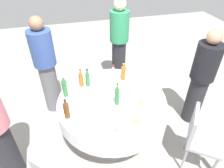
% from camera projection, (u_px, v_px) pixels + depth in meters
% --- Properties ---
extents(ground_plane, '(10.00, 10.00, 0.00)m').
position_uv_depth(ground_plane, '(112.00, 134.00, 3.13)').
color(ground_plane, gray).
extents(dining_table, '(1.46, 1.46, 0.74)m').
position_uv_depth(dining_table, '(112.00, 106.00, 2.78)').
color(dining_table, white).
rests_on(dining_table, ground_plane).
extents(bottle_amber_far, '(0.07, 0.07, 0.27)m').
position_uv_depth(bottle_amber_far, '(81.00, 79.00, 2.83)').
color(bottle_amber_far, '#8C5619').
rests_on(bottle_amber_far, dining_table).
extents(bottle_clear_near, '(0.06, 0.06, 0.28)m').
position_uv_depth(bottle_clear_near, '(113.00, 74.00, 2.90)').
color(bottle_clear_near, silver).
rests_on(bottle_clear_near, dining_table).
extents(bottle_amber_north, '(0.07, 0.07, 0.27)m').
position_uv_depth(bottle_amber_north, '(123.00, 72.00, 2.95)').
color(bottle_amber_north, '#8C5619').
rests_on(bottle_amber_north, dining_table).
extents(bottle_brown_mid, '(0.07, 0.07, 0.27)m').
position_uv_depth(bottle_brown_mid, '(66.00, 109.00, 2.34)').
color(bottle_brown_mid, '#593314').
rests_on(bottle_brown_mid, dining_table).
extents(bottle_green_south, '(0.06, 0.06, 0.32)m').
position_uv_depth(bottle_green_south, '(117.00, 95.00, 2.51)').
color(bottle_green_south, '#2D6B38').
rests_on(bottle_green_south, dining_table).
extents(bottle_green_east, '(0.06, 0.06, 0.27)m').
position_uv_depth(bottle_green_east, '(88.00, 78.00, 2.83)').
color(bottle_green_east, '#2D6B38').
rests_on(bottle_green_east, dining_table).
extents(bottle_green_rear, '(0.07, 0.07, 0.32)m').
position_uv_depth(bottle_green_rear, '(65.00, 87.00, 2.63)').
color(bottle_green_rear, '#2D6B38').
rests_on(bottle_green_rear, dining_table).
extents(wine_glass_mid, '(0.07, 0.07, 0.14)m').
position_uv_depth(wine_glass_mid, '(121.00, 93.00, 2.63)').
color(wine_glass_mid, white).
rests_on(wine_glass_mid, dining_table).
extents(wine_glass_south, '(0.06, 0.06, 0.15)m').
position_uv_depth(wine_glass_south, '(95.00, 112.00, 2.33)').
color(wine_glass_south, white).
rests_on(wine_glass_south, dining_table).
extents(wine_glass_east, '(0.07, 0.07, 0.15)m').
position_uv_depth(wine_glass_east, '(131.00, 89.00, 2.67)').
color(wine_glass_east, white).
rests_on(wine_glass_east, dining_table).
extents(wine_glass_rear, '(0.07, 0.07, 0.16)m').
position_uv_depth(wine_glass_rear, '(119.00, 126.00, 2.15)').
color(wine_glass_rear, white).
rests_on(wine_glass_rear, dining_table).
extents(wine_glass_front, '(0.06, 0.06, 0.15)m').
position_uv_depth(wine_glass_front, '(110.00, 102.00, 2.47)').
color(wine_glass_front, white).
rests_on(wine_glass_front, dining_table).
extents(plate_front, '(0.21, 0.21, 0.04)m').
position_uv_depth(plate_front, '(91.00, 98.00, 2.67)').
color(plate_front, white).
rests_on(plate_front, dining_table).
extents(plate_left, '(0.24, 0.24, 0.04)m').
position_uv_depth(plate_left, '(141.00, 103.00, 2.59)').
color(plate_left, white).
rests_on(plate_left, dining_table).
extents(plate_outer, '(0.24, 0.24, 0.04)m').
position_uv_depth(plate_outer, '(136.00, 122.00, 2.33)').
color(plate_outer, white).
rests_on(plate_outer, dining_table).
extents(knife_near, '(0.11, 0.16, 0.00)m').
position_uv_depth(knife_near, '(116.00, 91.00, 2.79)').
color(knife_near, silver).
rests_on(knife_near, dining_table).
extents(person_far, '(0.34, 0.34, 1.62)m').
position_uv_depth(person_far, '(46.00, 66.00, 3.12)').
color(person_far, slate).
rests_on(person_far, ground_plane).
extents(person_near, '(0.34, 0.34, 1.66)m').
position_uv_depth(person_near, '(119.00, 42.00, 3.73)').
color(person_near, '#26262B').
rests_on(person_near, ground_plane).
extents(person_north, '(0.34, 0.34, 1.54)m').
position_uv_depth(person_north, '(201.00, 78.00, 2.94)').
color(person_north, '#26262B').
rests_on(person_north, ground_plane).
extents(chair_east, '(0.56, 0.56, 0.87)m').
position_uv_depth(chair_east, '(199.00, 136.00, 2.46)').
color(chair_east, '#99999E').
rests_on(chair_east, ground_plane).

